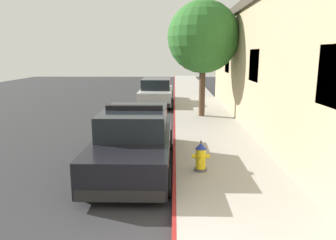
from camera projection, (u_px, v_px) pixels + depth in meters
ground_plane at (69, 127)px, 13.70m from camera, size 29.23×60.00×0.20m
sidewalk_pavement at (207, 123)px, 13.54m from camera, size 2.69×60.00×0.16m
curb_painted_edge at (174, 123)px, 13.57m from camera, size 0.08×60.00×0.16m
police_cruiser at (135, 141)px, 8.31m from camera, size 1.94×4.84×1.68m
parked_car_silver_ahead at (156, 92)px, 18.95m from camera, size 1.94×4.84×1.56m
fire_hydrant at (201, 157)px, 7.72m from camera, size 0.44×0.40×0.76m
street_tree at (203, 37)px, 14.06m from camera, size 3.21×3.21×5.19m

